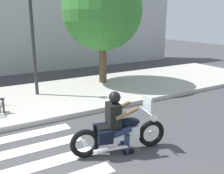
{
  "coord_description": "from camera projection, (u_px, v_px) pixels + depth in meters",
  "views": [
    {
      "loc": [
        -0.85,
        -4.11,
        3.01
      ],
      "look_at": [
        2.61,
        1.77,
        1.15
      ],
      "focal_mm": 41.56,
      "sensor_mm": 36.0,
      "label": 1
    }
  ],
  "objects": [
    {
      "name": "crosswalk_stripe_5",
      "position": [
        17.0,
        137.0,
        6.69
      ],
      "size": [
        2.8,
        0.4,
        0.01
      ],
      "primitive_type": "cube",
      "color": "white",
      "rests_on": "ground"
    },
    {
      "name": "tree_near_rack",
      "position": [
        102.0,
        10.0,
        10.88
      ],
      "size": [
        3.41,
        3.41,
        4.97
      ],
      "color": "brown",
      "rests_on": "ground"
    },
    {
      "name": "motorcycle",
      "position": [
        120.0,
        133.0,
        5.86
      ],
      "size": [
        2.24,
        0.83,
        1.25
      ],
      "color": "black",
      "rests_on": "ground"
    },
    {
      "name": "crosswalk_stripe_4",
      "position": [
        24.0,
        150.0,
        6.02
      ],
      "size": [
        2.8,
        0.4,
        0.01
      ],
      "primitive_type": "cube",
      "color": "white",
      "rests_on": "ground"
    },
    {
      "name": "street_lamp",
      "position": [
        32.0,
        29.0,
        9.23
      ],
      "size": [
        0.28,
        0.28,
        4.23
      ],
      "color": "#2D2D33",
      "rests_on": "ground"
    },
    {
      "name": "rider",
      "position": [
        117.0,
        118.0,
        5.74
      ],
      "size": [
        0.7,
        0.63,
        1.45
      ],
      "color": "black",
      "rests_on": "ground"
    },
    {
      "name": "crosswalk_stripe_3",
      "position": [
        33.0,
        167.0,
        5.36
      ],
      "size": [
        2.8,
        0.4,
        0.01
      ],
      "primitive_type": "cube",
      "color": "white",
      "rests_on": "ground"
    }
  ]
}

